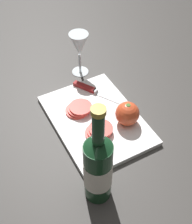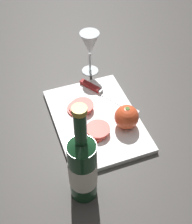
{
  "view_description": "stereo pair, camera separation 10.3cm",
  "coord_description": "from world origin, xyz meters",
  "px_view_note": "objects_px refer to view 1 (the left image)",
  "views": [
    {
      "loc": [
        0.61,
        -0.36,
        0.8
      ],
      "look_at": [
        -0.01,
        -0.02,
        0.05
      ],
      "focal_mm": 50.0,
      "sensor_mm": 36.0,
      "label": 1
    },
    {
      "loc": [
        0.65,
        -0.26,
        0.8
      ],
      "look_at": [
        -0.01,
        -0.02,
        0.05
      ],
      "focal_mm": 50.0,
      "sensor_mm": 36.0,
      "label": 2
    }
  ],
  "objects_px": {
    "wine_glass": "(79,46)",
    "tomato_slice_stack_far": "(99,131)",
    "wine_bottle": "(98,169)",
    "tomato_slice_stack_near": "(79,109)",
    "knife": "(92,90)",
    "whole_tomato": "(127,114)"
  },
  "relations": [
    {
      "from": "wine_bottle",
      "to": "tomato_slice_stack_near",
      "type": "bearing_deg",
      "value": 163.83
    },
    {
      "from": "knife",
      "to": "tomato_slice_stack_near",
      "type": "distance_m",
      "value": 0.11
    },
    {
      "from": "wine_glass",
      "to": "knife",
      "type": "xyz_separation_m",
      "value": [
        0.14,
        -0.02,
        -0.1
      ]
    },
    {
      "from": "tomato_slice_stack_near",
      "to": "tomato_slice_stack_far",
      "type": "distance_m",
      "value": 0.12
    },
    {
      "from": "tomato_slice_stack_near",
      "to": "whole_tomato",
      "type": "bearing_deg",
      "value": 44.94
    },
    {
      "from": "wine_glass",
      "to": "wine_bottle",
      "type": "bearing_deg",
      "value": -21.04
    },
    {
      "from": "wine_glass",
      "to": "tomato_slice_stack_far",
      "type": "relative_size",
      "value": 1.9
    },
    {
      "from": "whole_tomato",
      "to": "tomato_slice_stack_far",
      "type": "distance_m",
      "value": 0.11
    },
    {
      "from": "wine_bottle",
      "to": "whole_tomato",
      "type": "height_order",
      "value": "wine_bottle"
    },
    {
      "from": "knife",
      "to": "tomato_slice_stack_near",
      "type": "xyz_separation_m",
      "value": [
        0.07,
        -0.09,
        0.01
      ]
    },
    {
      "from": "tomato_slice_stack_near",
      "to": "wine_glass",
      "type": "bearing_deg",
      "value": 152.53
    },
    {
      "from": "knife",
      "to": "wine_bottle",
      "type": "bearing_deg",
      "value": -57.13
    },
    {
      "from": "tomato_slice_stack_near",
      "to": "tomato_slice_stack_far",
      "type": "bearing_deg",
      "value": 6.74
    },
    {
      "from": "tomato_slice_stack_far",
      "to": "tomato_slice_stack_near",
      "type": "bearing_deg",
      "value": -173.26
    },
    {
      "from": "wine_glass",
      "to": "tomato_slice_stack_far",
      "type": "distance_m",
      "value": 0.35
    },
    {
      "from": "whole_tomato",
      "to": "tomato_slice_stack_far",
      "type": "height_order",
      "value": "whole_tomato"
    },
    {
      "from": "tomato_slice_stack_far",
      "to": "whole_tomato",
      "type": "bearing_deg",
      "value": 89.64
    },
    {
      "from": "tomato_slice_stack_near",
      "to": "wine_bottle",
      "type": "bearing_deg",
      "value": -16.17
    },
    {
      "from": "tomato_slice_stack_far",
      "to": "knife",
      "type": "bearing_deg",
      "value": 158.97
    },
    {
      "from": "knife",
      "to": "tomato_slice_stack_far",
      "type": "relative_size",
      "value": 2.46
    },
    {
      "from": "whole_tomato",
      "to": "tomato_slice_stack_far",
      "type": "bearing_deg",
      "value": -90.36
    },
    {
      "from": "knife",
      "to": "tomato_slice_stack_near",
      "type": "height_order",
      "value": "tomato_slice_stack_near"
    }
  ]
}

